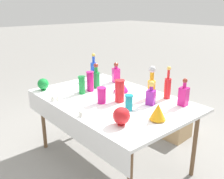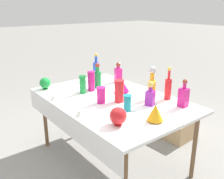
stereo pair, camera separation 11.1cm
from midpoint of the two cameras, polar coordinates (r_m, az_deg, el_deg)
The scene contains 22 objects.
ground_plane at distance 3.01m, azimuth -1.10°, elevation -15.72°, with size 40.00×40.00×0.00m, color gray.
display_table at distance 2.66m, azimuth -1.63°, elevation -3.23°, with size 1.70×1.13×0.76m.
tall_bottle_0 at distance 2.64m, azimuth 7.84°, elevation 1.21°, with size 0.08×0.08×0.35m.
tall_bottle_1 at distance 3.30m, azimuth -5.16°, elevation 4.53°, with size 0.08×0.08×0.36m.
tall_bottle_2 at distance 2.67m, azimuth 11.43°, elevation 0.67°, with size 0.07×0.07×0.35m.
tall_bottle_3 at distance 2.98m, azimuth -4.72°, elevation 2.70°, with size 0.09×0.09×0.30m.
square_decanter_0 at distance 3.19m, azimuth -0.08°, elevation 3.63°, with size 0.11×0.11×0.26m.
square_decanter_1 at distance 2.48m, azimuth 7.62°, elevation -1.12°, with size 0.11×0.11×0.25m.
square_decanter_2 at distance 2.52m, azimuth 14.86°, elevation -1.20°, with size 0.09×0.09×0.28m.
slender_vase_0 at distance 2.79m, azimuth -8.04°, elevation 1.15°, with size 0.08×0.08×0.20m.
slender_vase_1 at distance 2.33m, azimuth 2.51°, elevation -2.92°, with size 0.08×0.08×0.15m.
slender_vase_2 at distance 2.50m, azimuth -3.67°, elevation -1.23°, with size 0.10×0.10×0.16m.
slender_vase_3 at distance 2.53m, azimuth 0.49°, elevation -0.21°, with size 0.10×0.10×0.23m.
slender_vase_4 at distance 2.87m, azimuth -6.12°, elevation 1.98°, with size 0.09×0.09×0.23m.
fluted_vase_0 at distance 2.16m, azimuth 8.99°, elevation -5.06°, with size 0.14×0.14×0.15m.
fluted_vase_1 at distance 2.83m, azimuth 0.95°, elevation 0.94°, with size 0.17×0.17×0.15m.
round_bowl_0 at distance 3.02m, azimuth -16.48°, elevation 1.20°, with size 0.13×0.13×0.14m.
round_bowl_1 at distance 2.06m, azimuth 0.62°, elevation -6.05°, with size 0.15×0.15×0.15m.
price_tag_left at distance 2.66m, azimuth -14.61°, elevation -2.09°, with size 0.05×0.01×0.05m, color white.
price_tag_center at distance 2.25m, azimuth -8.59°, elevation -5.62°, with size 0.06×0.01×0.05m, color white.
price_tag_right at distance 2.66m, azimuth -13.58°, elevation -2.08°, with size 0.06×0.01×0.04m, color white.
cardboard_box_behind_left at distance 3.53m, azimuth 12.13°, elevation -8.12°, with size 0.52×0.37×0.35m.
Camera 1 is at (1.89, -1.62, 1.70)m, focal length 40.00 mm.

